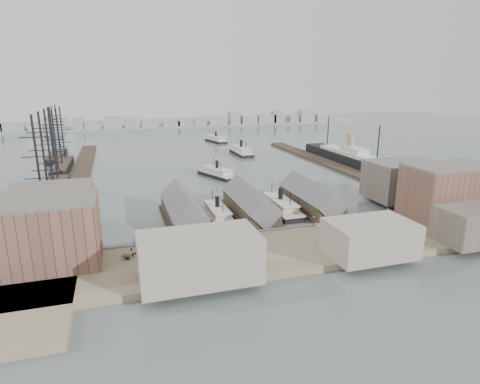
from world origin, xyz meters
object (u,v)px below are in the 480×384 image
object	(u,v)px
ocean_steamer	(349,157)
ferry_docked_west	(218,213)
horse_cart_left	(133,255)
horse_cart_right	(343,244)
tram	(424,218)
horse_cart_center	(224,251)

from	to	relation	value
ocean_steamer	ferry_docked_west	bearing A→B (deg)	-143.80
ferry_docked_west	horse_cart_left	size ratio (longest dim) A/B	5.38
ferry_docked_west	horse_cart_left	xyz separation A→B (m)	(-32.66, -30.71, 0.65)
ocean_steamer	horse_cart_right	distance (m)	140.81
tram	horse_cart_right	size ratio (longest dim) A/B	2.30
ferry_docked_west	tram	world-z (taller)	ferry_docked_west
horse_cart_right	tram	bearing A→B (deg)	-74.73
ocean_steamer	tram	world-z (taller)	ocean_steamer
ocean_steamer	horse_cart_left	xyz separation A→B (m)	(-137.66, -107.56, -1.29)
tram	horse_cart_center	bearing A→B (deg)	-167.76
tram	horse_cart_center	world-z (taller)	tram
tram	horse_cart_left	xyz separation A→B (m)	(-100.46, 0.78, -1.06)
ocean_steamer	horse_cart_center	xyz separation A→B (m)	(-112.00, -112.88, -1.29)
ferry_docked_west	horse_cart_center	world-z (taller)	ferry_docked_west
ocean_steamer	horse_cart_right	world-z (taller)	ocean_steamer
ferry_docked_west	horse_cart_left	bearing A→B (deg)	-136.77
tram	horse_cart_left	bearing A→B (deg)	-171.68
ocean_steamer	tram	xyz separation A→B (m)	(-37.20, -108.34, -0.24)
ferry_docked_west	ocean_steamer	xyz separation A→B (m)	(105.00, 76.85, 1.94)
horse_cart_center	horse_cart_right	size ratio (longest dim) A/B	1.08
ocean_steamer	horse_cart_right	bearing A→B (deg)	-122.66
horse_cart_left	tram	bearing A→B (deg)	-67.76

